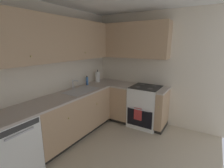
{
  "coord_description": "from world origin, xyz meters",
  "views": [
    {
      "loc": [
        -1.75,
        -1.12,
        1.79
      ],
      "look_at": [
        1.0,
        0.57,
        1.02
      ],
      "focal_mm": 26.75,
      "sensor_mm": 36.0,
      "label": 1
    }
  ],
  "objects_px": {
    "dishwasher": "(10,147)",
    "paper_towel_roll": "(98,77)",
    "soap_bottle": "(87,81)",
    "oven_range": "(145,106)"
  },
  "relations": [
    {
      "from": "dishwasher",
      "to": "soap_bottle",
      "type": "height_order",
      "value": "soap_bottle"
    },
    {
      "from": "dishwasher",
      "to": "paper_towel_roll",
      "type": "distance_m",
      "value": 2.33
    },
    {
      "from": "paper_towel_roll",
      "to": "soap_bottle",
      "type": "bearing_deg",
      "value": 176.96
    },
    {
      "from": "dishwasher",
      "to": "soap_bottle",
      "type": "relative_size",
      "value": 4.03
    },
    {
      "from": "dishwasher",
      "to": "soap_bottle",
      "type": "bearing_deg",
      "value": 5.5
    },
    {
      "from": "dishwasher",
      "to": "paper_towel_roll",
      "type": "relative_size",
      "value": 2.75
    },
    {
      "from": "dishwasher",
      "to": "soap_bottle",
      "type": "distance_m",
      "value": 1.96
    },
    {
      "from": "oven_range",
      "to": "paper_towel_roll",
      "type": "relative_size",
      "value": 3.35
    },
    {
      "from": "soap_bottle",
      "to": "dishwasher",
      "type": "bearing_deg",
      "value": -174.5
    },
    {
      "from": "dishwasher",
      "to": "soap_bottle",
      "type": "xyz_separation_m",
      "value": [
        1.87,
        0.18,
        0.55
      ]
    }
  ]
}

